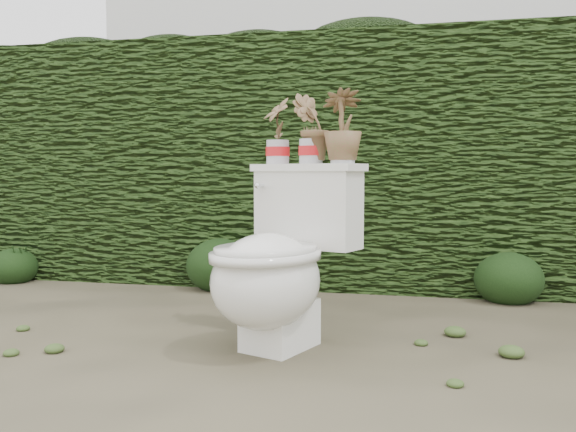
% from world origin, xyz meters
% --- Properties ---
extents(ground, '(60.00, 60.00, 0.00)m').
position_xyz_m(ground, '(0.00, 0.00, 0.00)').
color(ground, '#6A6249').
rests_on(ground, ground).
extents(hedge, '(8.00, 1.00, 1.60)m').
position_xyz_m(hedge, '(0.00, 1.60, 0.80)').
color(hedge, '#33511B').
rests_on(hedge, ground).
extents(house_wall, '(8.00, 3.50, 4.00)m').
position_xyz_m(house_wall, '(0.60, 6.00, 2.00)').
color(house_wall, silver).
rests_on(house_wall, ground).
extents(toilet, '(0.67, 0.79, 0.78)m').
position_xyz_m(toilet, '(-0.21, -0.14, 0.36)').
color(toilet, white).
rests_on(toilet, ground).
extents(potted_plant_left, '(0.18, 0.18, 0.29)m').
position_xyz_m(potted_plant_left, '(-0.28, 0.14, 0.92)').
color(potted_plant_left, '#377725').
rests_on(potted_plant_left, toilet).
extents(potted_plant_center, '(0.19, 0.17, 0.30)m').
position_xyz_m(potted_plant_center, '(-0.11, 0.08, 0.92)').
color(potted_plant_center, '#377725').
rests_on(potted_plant_center, toilet).
extents(potted_plant_right, '(0.23, 0.23, 0.30)m').
position_xyz_m(potted_plant_right, '(0.04, 0.02, 0.93)').
color(potted_plant_right, '#377725').
rests_on(potted_plant_right, toilet).
extents(liriope_clump_0, '(0.32, 0.32, 0.26)m').
position_xyz_m(liriope_clump_0, '(-2.34, 1.02, 0.13)').
color(liriope_clump_0, '#1D3612').
rests_on(liriope_clump_0, ground).
extents(liriope_clump_1, '(0.44, 0.44, 0.35)m').
position_xyz_m(liriope_clump_1, '(-0.89, 1.10, 0.18)').
color(liriope_clump_1, '#1D3612').
rests_on(liriope_clump_1, ground).
extents(liriope_clump_2, '(0.39, 0.39, 0.31)m').
position_xyz_m(liriope_clump_2, '(0.86, 1.09, 0.16)').
color(liriope_clump_2, '#1D3612').
rests_on(liriope_clump_2, ground).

